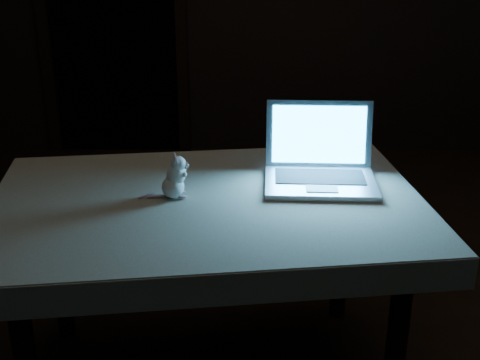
# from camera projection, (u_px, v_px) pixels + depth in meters

# --- Properties ---
(floor) EXTENTS (5.00, 5.00, 0.00)m
(floor) POSITION_uv_depth(u_px,v_px,m) (284.00, 357.00, 2.60)
(floor) COLOR black
(floor) RESTS_ON ground
(doorway) EXTENTS (1.06, 0.36, 2.13)m
(doorway) POSITION_uv_depth(u_px,v_px,m) (111.00, 6.00, 4.51)
(doorway) COLOR black
(doorway) RESTS_ON back_wall
(table) EXTENTS (1.48, 1.05, 0.74)m
(table) POSITION_uv_depth(u_px,v_px,m) (210.00, 293.00, 2.36)
(table) COLOR black
(table) RESTS_ON floor
(tablecloth) EXTENTS (1.57, 1.13, 0.10)m
(tablecloth) POSITION_uv_depth(u_px,v_px,m) (226.00, 209.00, 2.27)
(tablecloth) COLOR beige
(tablecloth) RESTS_ON table
(laptop) EXTENTS (0.41, 0.37, 0.27)m
(laptop) POSITION_uv_depth(u_px,v_px,m) (322.00, 151.00, 2.28)
(laptop) COLOR silver
(laptop) RESTS_ON tablecloth
(plush_mouse) EXTENTS (0.12, 0.12, 0.16)m
(plush_mouse) POSITION_uv_depth(u_px,v_px,m) (173.00, 176.00, 2.20)
(plush_mouse) COLOR white
(plush_mouse) RESTS_ON tablecloth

